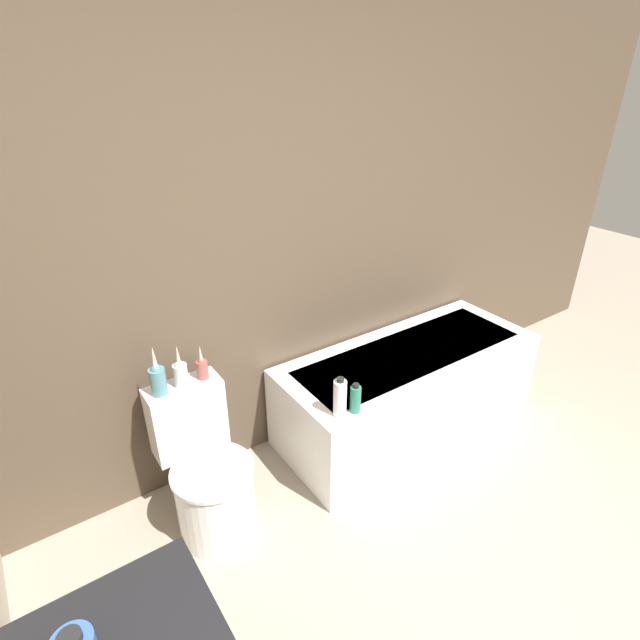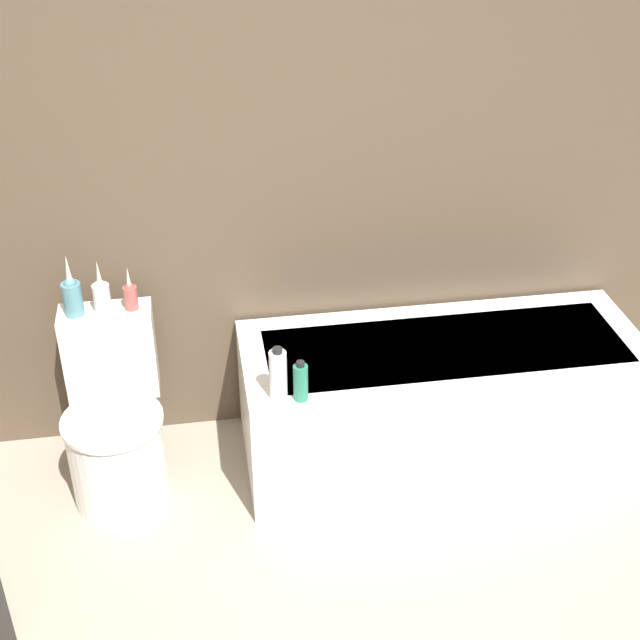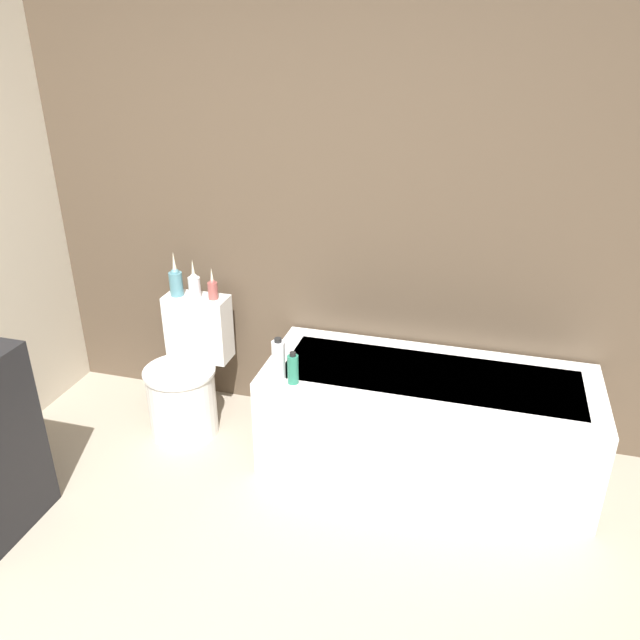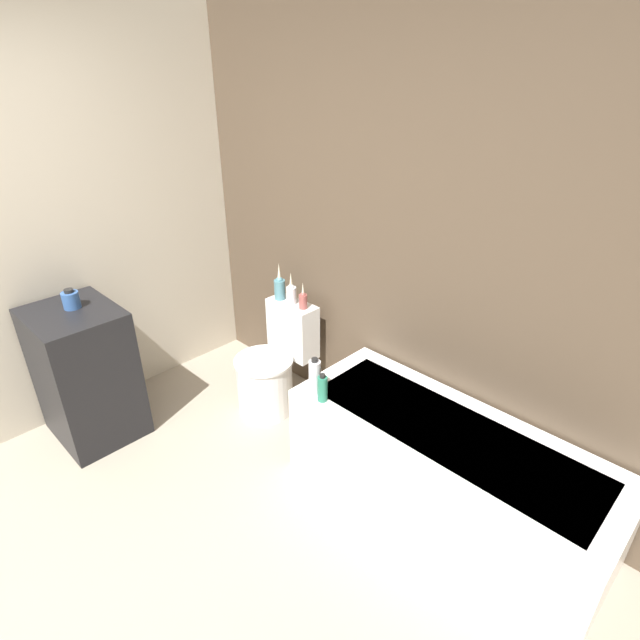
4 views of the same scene
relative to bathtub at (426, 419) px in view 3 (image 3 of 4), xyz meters
The scene contains 8 objects.
wall_back_tiled 1.29m from the bathtub, 150.64° to the left, with size 6.40×0.06×2.60m.
bathtub is the anchor object (origin of this frame).
toilet 1.37m from the bathtub, behind, with size 0.40×0.56×0.74m.
vase_gold 1.60m from the bathtub, behind, with size 0.08×0.08×0.26m.
vase_silver 1.49m from the bathtub, behind, with size 0.07×0.07×0.23m.
vase_bronze 1.38m from the bathtub, behind, with size 0.06×0.06×0.19m.
shampoo_bottle_tall 0.85m from the bathtub, 161.50° to the right, with size 0.07×0.07×0.22m.
shampoo_bottle_short 0.78m from the bathtub, 157.62° to the right, with size 0.06×0.06×0.17m.
Camera 3 is at (0.89, -1.03, 2.16)m, focal length 35.00 mm.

